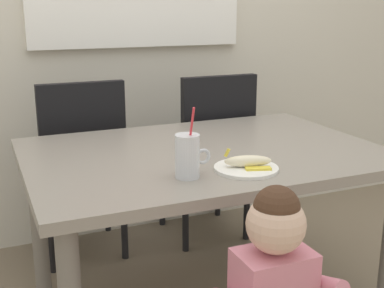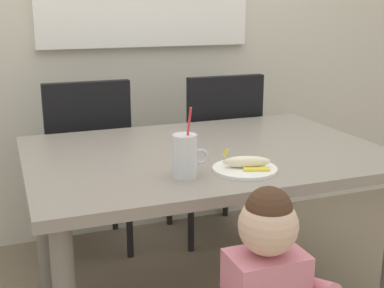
{
  "view_description": "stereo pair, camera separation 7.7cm",
  "coord_description": "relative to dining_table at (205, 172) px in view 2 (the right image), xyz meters",
  "views": [
    {
      "loc": [
        -0.83,
        -1.81,
        1.32
      ],
      "look_at": [
        -0.1,
        -0.1,
        0.81
      ],
      "focal_mm": 47.88,
      "sensor_mm": 36.0,
      "label": 1
    },
    {
      "loc": [
        -0.75,
        -1.84,
        1.32
      ],
      "look_at": [
        -0.1,
        -0.1,
        0.81
      ],
      "focal_mm": 47.88,
      "sensor_mm": 36.0,
      "label": 2
    }
  ],
  "objects": [
    {
      "name": "dining_table",
      "position": [
        0.0,
        0.0,
        0.0
      ],
      "size": [
        1.42,
        0.99,
        0.75
      ],
      "color": "gray",
      "rests_on": "ground"
    },
    {
      "name": "dining_chair_left",
      "position": [
        -0.37,
        0.73,
        -0.11
      ],
      "size": [
        0.44,
        0.45,
        0.96
      ],
      "rotation": [
        0.0,
        0.0,
        3.14
      ],
      "color": "black",
      "rests_on": "ground"
    },
    {
      "name": "dining_chair_right",
      "position": [
        0.34,
        0.68,
        -0.11
      ],
      "size": [
        0.44,
        0.45,
        0.96
      ],
      "rotation": [
        0.0,
        0.0,
        3.14
      ],
      "color": "black",
      "rests_on": "ground"
    },
    {
      "name": "milk_cup",
      "position": [
        -0.19,
        -0.29,
        0.16
      ],
      "size": [
        0.13,
        0.08,
        0.25
      ],
      "color": "silver",
      "rests_on": "dining_table"
    },
    {
      "name": "snack_plate",
      "position": [
        0.03,
        -0.3,
        0.1
      ],
      "size": [
        0.23,
        0.23,
        0.01
      ],
      "primitive_type": "cylinder",
      "color": "white",
      "rests_on": "dining_table"
    },
    {
      "name": "peeled_banana",
      "position": [
        0.04,
        -0.3,
        0.13
      ],
      "size": [
        0.18,
        0.13,
        0.07
      ],
      "rotation": [
        0.0,
        0.0,
        -0.32
      ],
      "color": "#F4EAC6",
      "rests_on": "snack_plate"
    }
  ]
}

